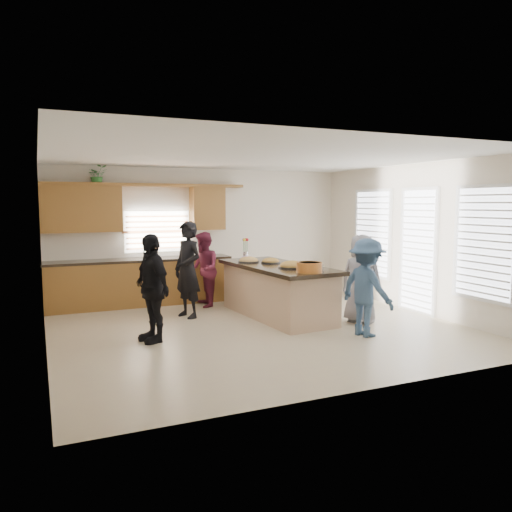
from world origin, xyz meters
name	(u,v)px	position (x,y,z in m)	size (l,w,h in m)	color
floor	(259,328)	(0.00, 0.00, 0.00)	(6.50, 6.50, 0.00)	tan
room_shell	(259,213)	(0.00, 0.00, 1.90)	(6.52, 6.02, 2.81)	silver
back_cabinetry	(138,260)	(-1.47, 2.73, 0.91)	(4.08, 0.66, 2.46)	olive
right_wall_glazing	(420,242)	(3.22, -0.13, 1.34)	(0.06, 4.00, 2.25)	white
island	(277,292)	(0.66, 0.66, 0.45)	(1.35, 2.78, 0.95)	tan
platter_front	(292,266)	(0.71, 0.18, 0.98)	(0.48, 0.48, 0.19)	black
platter_mid	(271,262)	(0.67, 0.96, 0.98)	(0.36, 0.36, 0.15)	black
platter_back	(249,261)	(0.35, 1.26, 0.98)	(0.40, 0.40, 0.16)	black
salad_bowl	(309,267)	(0.69, -0.44, 1.04)	(0.41, 0.41, 0.17)	#BD6522
clear_cup	(322,268)	(0.95, -0.39, 1.00)	(0.07, 0.07, 0.11)	white
plate_stack	(248,258)	(0.52, 1.71, 0.98)	(0.24, 0.24, 0.05)	#A57FB8
flower_vase	(246,247)	(0.54, 1.87, 1.17)	(0.14, 0.14, 0.41)	silver
potted_plant	(97,175)	(-2.19, 2.82, 2.60)	(0.36, 0.31, 0.40)	#2E702D
woman_left_back	(188,270)	(-0.84, 1.26, 0.87)	(0.63, 0.42, 1.74)	black
woman_left_mid	(203,269)	(-0.30, 2.04, 0.75)	(0.73, 0.57, 1.50)	maroon
woman_left_front	(152,288)	(-1.78, -0.07, 0.81)	(0.95, 0.39, 1.62)	black
woman_right_back	(367,288)	(1.34, -1.10, 0.76)	(0.98, 0.57, 1.52)	#345173
woman_right_front	(361,279)	(1.78, -0.34, 0.77)	(0.75, 0.49, 1.53)	slate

